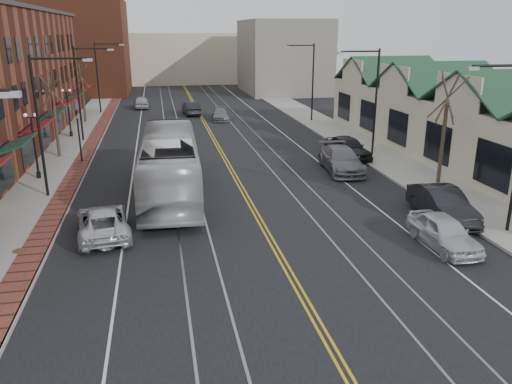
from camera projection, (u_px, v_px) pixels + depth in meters
name	position (u px, v px, depth m)	size (l,w,h in m)	color
ground	(319.00, 327.00, 16.60)	(160.00, 160.00, 0.00)	black
sidewalk_left	(52.00, 178.00, 33.04)	(4.00, 120.00, 0.15)	gray
sidewalk_right	(389.00, 161.00, 37.46)	(4.00, 120.00, 0.15)	gray
building_right	(465.00, 129.00, 37.87)	(8.00, 36.00, 4.60)	beige
backdrop_left	(80.00, 47.00, 76.83)	(14.00, 18.00, 14.00)	brown
backdrop_mid	(180.00, 58.00, 94.55)	(22.00, 14.00, 9.00)	beige
backdrop_right	(283.00, 57.00, 78.34)	(12.00, 16.00, 11.00)	slate
streetlight_l_1	(45.00, 112.00, 27.95)	(3.33, 0.25, 8.00)	black
streetlight_l_2	(83.00, 84.00, 42.89)	(3.33, 0.25, 8.00)	black
streetlight_l_3	(101.00, 70.00, 57.82)	(3.33, 0.25, 8.00)	black
streetlight_r_1	(371.00, 91.00, 37.62)	(3.33, 0.25, 8.00)	black
streetlight_r_2	(309.00, 74.00, 52.55)	(3.33, 0.25, 8.00)	black
lamppost_l_2	(35.00, 147.00, 32.23)	(0.84, 0.28, 4.27)	black
lamppost_l_3	(69.00, 114.00, 45.30)	(0.84, 0.28, 4.27)	black
tree_left_near	(54.00, 113.00, 37.48)	(1.78, 1.37, 6.48)	#382B21
tree_left_far	(83.00, 92.00, 52.49)	(1.66, 1.28, 6.02)	#382B21
tree_right_mid	(444.00, 126.00, 30.81)	(1.90, 1.46, 6.93)	#382B21
manhole_far	(20.00, 251.00, 21.96)	(0.60, 0.60, 0.02)	#592D19
traffic_signal	(79.00, 132.00, 36.33)	(0.18, 0.15, 3.80)	black
transit_bus	(170.00, 164.00, 29.44)	(3.15, 13.48, 3.75)	silver
parked_suv	(103.00, 222.00, 23.79)	(2.33, 5.06, 1.41)	silver
parked_car_a	(444.00, 232.00, 22.49)	(1.75, 4.34, 1.48)	silver
parked_car_b	(442.00, 204.00, 25.75)	(1.78, 5.11, 1.68)	black
parked_car_c	(341.00, 160.00, 34.71)	(2.33, 5.74, 1.67)	slate
parked_car_d	(348.00, 148.00, 38.21)	(2.02, 5.02, 1.71)	black
distant_car_left	(191.00, 108.00, 58.19)	(1.61, 4.63, 1.52)	black
distant_car_right	(220.00, 114.00, 54.76)	(1.78, 4.37, 1.27)	slate
distant_car_far	(141.00, 102.00, 63.08)	(1.84, 4.57, 1.56)	#A8ABAF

